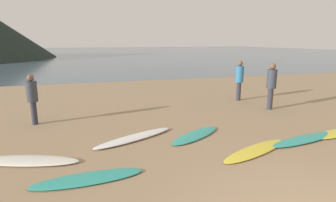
# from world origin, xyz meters

# --- Properties ---
(ground_plane) EXTENTS (120.00, 120.00, 0.20)m
(ground_plane) POSITION_xyz_m (0.00, 10.00, -0.10)
(ground_plane) COLOR #997C5B
(ground_plane) RESTS_ON ground
(ocean_water) EXTENTS (140.00, 100.00, 0.01)m
(ocean_water) POSITION_xyz_m (0.00, 65.87, 0.00)
(ocean_water) COLOR #475B6B
(ocean_water) RESTS_ON ground
(surfboard_0) EXTENTS (2.42, 1.31, 0.08)m
(surfboard_0) POSITION_xyz_m (-4.48, 3.94, 0.04)
(surfboard_0) COLOR silver
(surfboard_0) RESTS_ON ground
(surfboard_1) EXTENTS (2.18, 0.67, 0.06)m
(surfboard_1) POSITION_xyz_m (-3.19, 2.72, 0.03)
(surfboard_1) COLOR teal
(surfboard_1) RESTS_ON ground
(surfboard_2) EXTENTS (2.49, 1.49, 0.09)m
(surfboard_2) POSITION_xyz_m (-1.91, 4.71, 0.05)
(surfboard_2) COLOR white
(surfboard_2) RESTS_ON ground
(surfboard_3) EXTENTS (2.02, 1.58, 0.07)m
(surfboard_3) POSITION_xyz_m (-0.20, 4.43, 0.03)
(surfboard_3) COLOR teal
(surfboard_3) RESTS_ON ground
(surfboard_4) EXTENTS (2.36, 1.33, 0.07)m
(surfboard_4) POSITION_xyz_m (0.78, 2.97, 0.03)
(surfboard_4) COLOR yellow
(surfboard_4) RESTS_ON ground
(surfboard_5) EXTENTS (2.62, 0.92, 0.09)m
(surfboard_5) POSITION_xyz_m (2.54, 3.23, 0.04)
(surfboard_5) COLOR teal
(surfboard_5) RESTS_ON ground
(person_0) EXTENTS (0.36, 0.36, 1.80)m
(person_0) POSITION_xyz_m (3.55, 8.37, 1.06)
(person_0) COLOR #2D2D38
(person_0) RESTS_ON ground
(person_1) EXTENTS (0.37, 0.37, 1.82)m
(person_1) POSITION_xyz_m (3.84, 6.51, 1.08)
(person_1) COLOR #2D2D38
(person_1) RESTS_ON ground
(person_2) EXTENTS (0.33, 0.33, 1.63)m
(person_2) POSITION_xyz_m (-4.77, 7.03, 0.96)
(person_2) COLOR #2D2D38
(person_2) RESTS_ON ground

